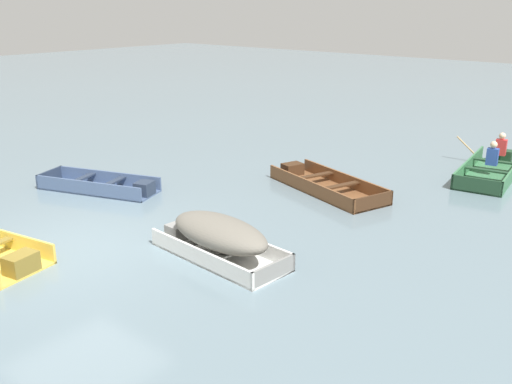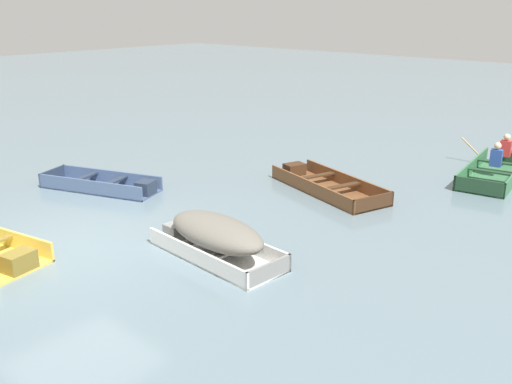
{
  "view_description": "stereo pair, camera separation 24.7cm",
  "coord_description": "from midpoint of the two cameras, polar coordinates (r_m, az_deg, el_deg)",
  "views": [
    {
      "loc": [
        8.77,
        -5.16,
        4.3
      ],
      "look_at": [
        1.09,
        3.88,
        0.35
      ],
      "focal_mm": 40.0,
      "sensor_mm": 36.0,
      "label": 1
    },
    {
      "loc": [
        8.95,
        -5.0,
        4.3
      ],
      "look_at": [
        1.09,
        3.88,
        0.35
      ],
      "focal_mm": 40.0,
      "sensor_mm": 36.0,
      "label": 2
    }
  ],
  "objects": [
    {
      "name": "rowboat_green_with_crew",
      "position": [
        16.18,
        23.29,
        2.16
      ],
      "size": [
        2.4,
        3.55,
        0.93
      ],
      "color": "#387047",
      "rests_on": "ground"
    },
    {
      "name": "skiff_wooden_brown_near_moored",
      "position": [
        13.88,
        7.37,
        0.7
      ],
      "size": [
        3.41,
        2.06,
        0.34
      ],
      "color": "brown",
      "rests_on": "ground"
    },
    {
      "name": "skiff_slate_blue_far_moored",
      "position": [
        14.17,
        -14.39,
        0.68
      ],
      "size": [
        3.05,
        1.86,
        0.35
      ],
      "color": "#475B7F",
      "rests_on": "ground"
    },
    {
      "name": "ground_plane",
      "position": [
        11.08,
        -17.2,
        -5.29
      ],
      "size": [
        80.0,
        80.0,
        0.0
      ],
      "primitive_type": "plane",
      "color": "slate"
    },
    {
      "name": "skiff_white_mid_moored",
      "position": [
        10.07,
        -3.36,
        -4.35
      ],
      "size": [
        2.7,
        1.21,
        0.75
      ],
      "color": "white",
      "rests_on": "ground"
    }
  ]
}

